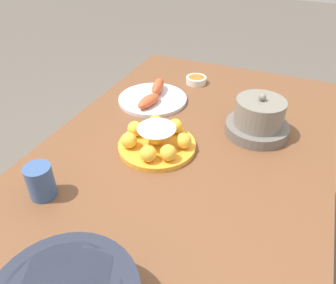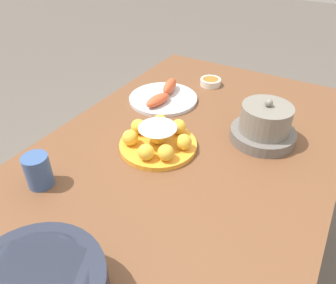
% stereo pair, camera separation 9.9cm
% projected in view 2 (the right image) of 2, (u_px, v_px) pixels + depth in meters
% --- Properties ---
extents(dining_table, '(1.48, 0.87, 0.76)m').
position_uv_depth(dining_table, '(178.00, 182.00, 1.04)').
color(dining_table, brown).
rests_on(dining_table, ground_plane).
extents(cake_plate, '(0.24, 0.24, 0.08)m').
position_uv_depth(cake_plate, '(158.00, 139.00, 1.02)').
color(cake_plate, gold).
rests_on(cake_plate, dining_table).
extents(sauce_bowl, '(0.09, 0.09, 0.03)m').
position_uv_depth(sauce_bowl, '(211.00, 82.00, 1.39)').
color(sauce_bowl, silver).
rests_on(sauce_bowl, dining_table).
extents(seafood_platter, '(0.27, 0.27, 0.06)m').
position_uv_depth(seafood_platter, '(164.00, 97.00, 1.28)').
color(seafood_platter, silver).
rests_on(seafood_platter, dining_table).
extents(cup_near, '(0.07, 0.07, 0.09)m').
position_uv_depth(cup_near, '(38.00, 171.00, 0.87)').
color(cup_near, '#38568E').
rests_on(cup_near, dining_table).
extents(warming_pot, '(0.21, 0.21, 0.15)m').
position_uv_depth(warming_pot, '(264.00, 125.00, 1.04)').
color(warming_pot, '#66605B').
rests_on(warming_pot, dining_table).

